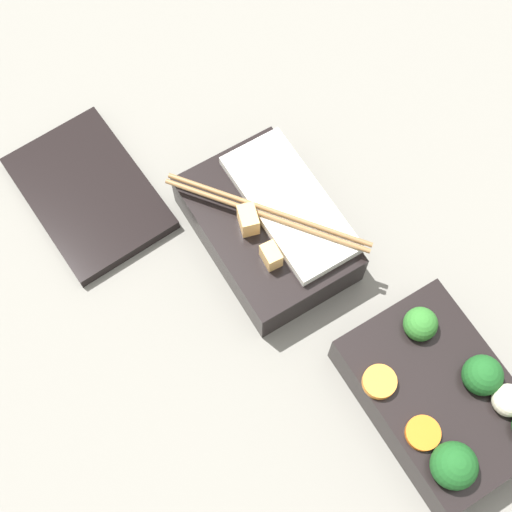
% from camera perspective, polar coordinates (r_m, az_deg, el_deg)
% --- Properties ---
extents(ground_plane, '(3.00, 3.00, 0.00)m').
position_cam_1_polar(ground_plane, '(0.74, 7.59, -4.98)').
color(ground_plane, slate).
extents(bento_tray_vegetable, '(0.18, 0.13, 0.08)m').
position_cam_1_polar(bento_tray_vegetable, '(0.71, 14.70, -10.92)').
color(bento_tray_vegetable, black).
rests_on(bento_tray_vegetable, ground_plane).
extents(bento_tray_rice, '(0.18, 0.14, 0.07)m').
position_cam_1_polar(bento_tray_rice, '(0.74, 1.04, 2.37)').
color(bento_tray_rice, black).
rests_on(bento_tray_rice, ground_plane).
extents(bento_lid, '(0.19, 0.13, 0.01)m').
position_cam_1_polar(bento_lid, '(0.81, -13.24, 4.93)').
color(bento_lid, black).
rests_on(bento_lid, ground_plane).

